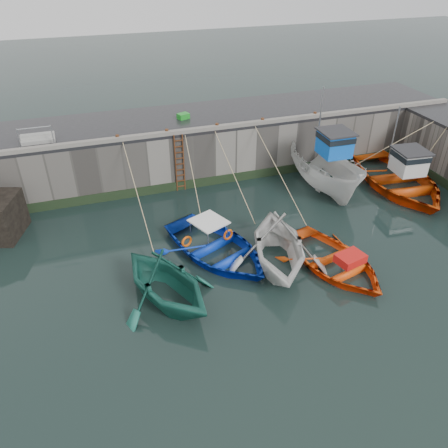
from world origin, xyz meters
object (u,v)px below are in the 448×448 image
object	(u,v)px
boat_far_white	(325,170)
ladder	(180,164)
boat_far_orange	(398,179)
bollard_c	(217,126)
boat_near_navy	(333,266)
boat_near_blacktrim	(277,264)
boat_near_blue	(217,254)
bollard_b	(167,132)
bollard_e	(315,114)
bollard_d	(262,121)
bollard_a	(117,138)
boat_near_white	(167,300)
fish_crate	(183,116)

from	to	relation	value
boat_far_white	ladder	bearing A→B (deg)	165.57
boat_far_orange	bollard_c	xyz separation A→B (m)	(-9.30, 3.72, 2.81)
boat_far_white	boat_near_navy	bearing A→B (deg)	-114.18
boat_near_blacktrim	boat_near_blue	bearing A→B (deg)	161.45
bollard_b	bollard_c	distance (m)	2.70
ladder	bollard_e	size ratio (longest dim) A/B	11.43
boat_near_blacktrim	bollard_c	size ratio (longest dim) A/B	18.17
bollard_e	bollard_d	bearing A→B (deg)	180.00
boat_near_blue	boat_near_blacktrim	distance (m)	2.65
bollard_a	bollard_c	world-z (taller)	same
boat_near_white	fish_crate	world-z (taller)	fish_crate
boat_near_navy	bollard_d	size ratio (longest dim) A/B	18.25
boat_near_blacktrim	bollard_d	size ratio (longest dim) A/B	18.17
boat_near_blacktrim	bollard_d	distance (m)	9.05
boat_near_blacktrim	bollard_e	xyz separation A→B (m)	(5.72, 8.04, 3.30)
ladder	bollard_a	world-z (taller)	bollard_a
boat_near_navy	bollard_e	bearing A→B (deg)	55.17
fish_crate	bollard_c	xyz separation A→B (m)	(1.33, -2.04, -0.01)
bollard_c	ladder	bearing A→B (deg)	-171.33
boat_near_blacktrim	boat_far_orange	size ratio (longest dim) A/B	0.65
ladder	bollard_e	world-z (taller)	bollard_e
boat_near_white	boat_near_blacktrim	bearing A→B (deg)	-16.58
bollard_d	bollard_e	xyz separation A→B (m)	(3.20, 0.00, 0.00)
boat_near_navy	boat_far_white	distance (m)	7.19
boat_near_blacktrim	bollard_d	bearing A→B (deg)	87.99
fish_crate	bollard_b	size ratio (longest dim) A/B	2.18
bollard_d	bollard_c	bearing A→B (deg)	180.00
boat_far_white	boat_far_orange	size ratio (longest dim) A/B	0.86
boat_far_white	bollard_e	xyz separation A→B (m)	(0.44, 2.51, 2.23)
boat_near_white	boat_far_white	world-z (taller)	boat_far_white
boat_near_blacktrim	boat_far_white	distance (m)	7.73
bollard_b	boat_near_navy	bearing A→B (deg)	-60.81
boat_near_blacktrim	bollard_c	xyz separation A→B (m)	(-0.08, 8.04, 3.30)
boat_near_navy	boat_far_orange	bearing A→B (deg)	23.22
boat_near_white	boat_far_orange	distance (m)	14.97
ladder	bollard_b	world-z (taller)	bollard_b
boat_near_blue	boat_near_navy	bearing A→B (deg)	-51.20
bollard_b	boat_far_white	bearing A→B (deg)	-17.26
boat_far_white	bollard_c	world-z (taller)	boat_far_white
boat_near_white	boat_far_white	bearing A→B (deg)	6.91
boat_near_white	bollard_b	world-z (taller)	bollard_b
bollard_e	boat_near_blue	bearing A→B (deg)	-140.39
boat_near_navy	boat_far_orange	size ratio (longest dim) A/B	0.66
bollard_b	bollard_c	size ratio (longest dim) A/B	1.00
boat_near_navy	bollard_a	size ratio (longest dim) A/B	18.25
bollard_a	bollard_d	bearing A→B (deg)	0.00
boat_far_white	fish_crate	world-z (taller)	boat_far_white
bollard_d	boat_near_blacktrim	bearing A→B (deg)	-107.43
fish_crate	bollard_c	world-z (taller)	fish_crate
boat_near_white	bollard_b	size ratio (longest dim) A/B	16.72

